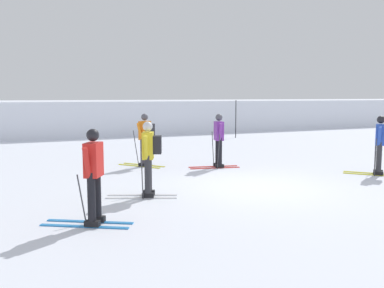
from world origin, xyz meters
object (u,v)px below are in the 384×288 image
Objects in this scene: skier_blue at (381,142)px; skier_purple at (218,139)px; trail_marker_pole at (236,119)px; skier_yellow at (149,155)px; skier_orange at (145,137)px; skier_red at (93,174)px.

skier_blue is 4.75m from skier_purple.
skier_purple is 9.57m from trail_marker_pole.
skier_yellow is 1.00× the size of skier_purple.
skier_purple is at bearing -29.13° from skier_orange.
skier_orange and skier_red have the same top height.
skier_red is at bearing -134.25° from skier_yellow.
skier_red is 0.84× the size of trail_marker_pole.
skier_red is (-8.45, -1.40, -0.04)m from skier_blue.
skier_blue and skier_orange have the same top height.
skier_yellow is at bearing -138.81° from skier_purple.
skier_yellow is 1.00× the size of skier_blue.
skier_blue is 1.00× the size of skier_purple.
trail_marker_pole is at bearing 51.11° from skier_red.
trail_marker_pole is (5.24, 8.01, 0.11)m from skier_purple.
skier_blue is at bearing -98.09° from trail_marker_pole.
skier_purple is (4.77, 4.41, 0.00)m from skier_red.
trail_marker_pole is (1.57, 11.02, 0.07)m from skier_blue.
skier_purple is (3.23, 2.83, -0.04)m from skier_yellow.
skier_yellow and skier_red have the same top height.
skier_orange is at bearing 63.99° from skier_red.
skier_purple is (2.06, -1.15, -0.04)m from skier_orange.
skier_yellow is 6.92m from skier_blue.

